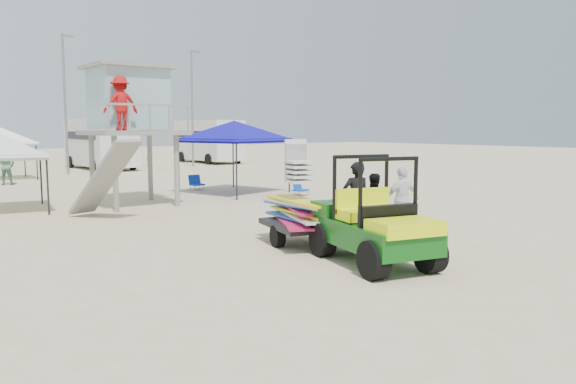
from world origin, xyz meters
TOP-DOWN VIEW (x-y plane):
  - ground at (0.00, 0.00)m, footprint 140.00×140.00m
  - utility_cart at (1.05, 0.96)m, footprint 2.03×3.04m
  - surf_trailer at (1.06, 3.30)m, footprint 1.75×2.55m
  - man_left at (2.58, 3.00)m, footprint 0.80×0.66m
  - man_mid at (3.43, 3.25)m, footprint 0.90×0.80m
  - man_right at (4.28, 3.00)m, footprint 1.06×0.63m
  - lifeguard_tower at (0.65, 12.06)m, footprint 2.94×2.94m
  - canopy_blue at (5.51, 12.97)m, footprint 4.09×4.09m
  - canopy_white_c at (-0.71, 25.54)m, footprint 2.87×2.87m
  - beach_chair_b at (7.10, 10.73)m, footprint 0.68×0.74m
  - beach_chair_c at (4.91, 15.20)m, footprint 0.56×0.59m
  - rv_mid_right at (6.00, 29.99)m, footprint 2.64×7.00m
  - rv_far_right at (15.00, 31.49)m, footprint 2.64×6.60m
  - light_pole_left at (3.00, 27.00)m, footprint 0.14×0.14m
  - light_pole_right at (12.00, 28.50)m, footprint 0.14×0.14m

SIDE VIEW (x-z plane):
  - ground at x=0.00m, z-range 0.00..0.00m
  - beach_chair_b at x=7.10m, z-range -0.01..0.63m
  - beach_chair_c at x=4.91m, z-range -0.01..0.63m
  - man_mid at x=3.43m, z-range 0.00..1.55m
  - man_right at x=4.28m, z-range 0.00..1.69m
  - surf_trailer at x=1.06m, z-range -0.20..1.94m
  - man_left at x=2.58m, z-range 0.00..1.89m
  - utility_cart at x=1.05m, z-range -0.07..2.04m
  - rv_far_right at x=15.00m, z-range 0.17..3.42m
  - rv_mid_right at x=6.00m, z-range 0.17..3.42m
  - canopy_white_c at x=-0.71m, z-range 1.00..4.10m
  - canopy_blue at x=5.51m, z-range 1.14..4.53m
  - lifeguard_tower at x=0.65m, z-range 1.15..5.85m
  - light_pole_left at x=3.00m, z-range 0.00..8.00m
  - light_pole_right at x=12.00m, z-range 0.00..8.00m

